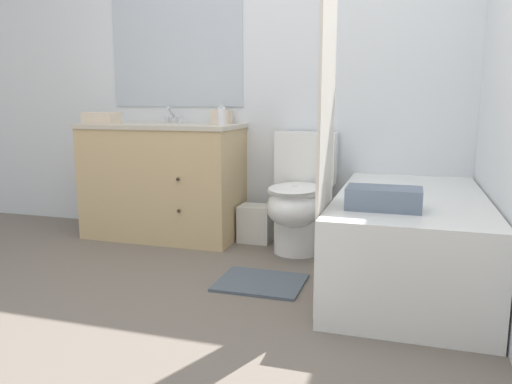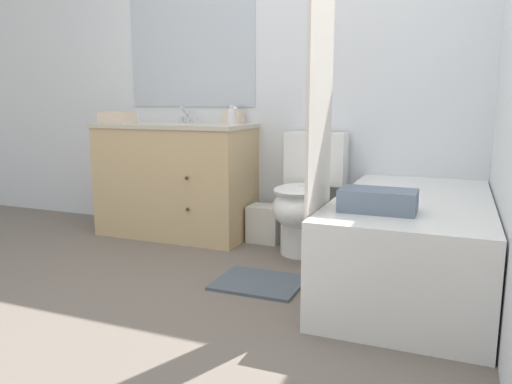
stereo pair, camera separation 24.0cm
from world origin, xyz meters
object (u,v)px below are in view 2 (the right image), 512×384
at_px(bathtub, 411,242).
at_px(bath_mat, 259,283).
at_px(vanity_cabinet, 176,179).
at_px(sink_faucet, 187,118).
at_px(toilet, 306,198).
at_px(tissue_box, 234,116).
at_px(soap_dispenser, 231,116).
at_px(wastebasket, 265,224).
at_px(hand_towel_folded, 117,118).
at_px(bath_towel_folded, 378,200).

bearing_deg(bathtub, bath_mat, -160.67).
height_order(vanity_cabinet, sink_faucet, sink_faucet).
height_order(toilet, tissue_box, tissue_box).
height_order(vanity_cabinet, bathtub, vanity_cabinet).
relative_size(vanity_cabinet, soap_dispenser, 8.21).
distance_m(toilet, tissue_box, 0.85).
relative_size(sink_faucet, bath_mat, 0.30).
relative_size(wastebasket, bath_mat, 0.56).
xyz_separation_m(tissue_box, soap_dispenser, (0.07, -0.20, 0.01)).
distance_m(tissue_box, hand_towel_folded, 0.86).
height_order(vanity_cabinet, hand_towel_folded, hand_towel_folded).
bearing_deg(bath_mat, hand_towel_folded, 155.75).
bearing_deg(bathtub, vanity_cabinet, 164.53).
bearing_deg(bathtub, sink_faucet, 158.97).
relative_size(sink_faucet, toilet, 0.18).
height_order(tissue_box, bath_mat, tissue_box).
xyz_separation_m(toilet, bathtub, (0.71, -0.40, -0.11)).
relative_size(sink_faucet, bath_towel_folded, 0.41).
height_order(bathtub, hand_towel_folded, hand_towel_folded).
distance_m(wastebasket, hand_towel_folded, 1.34).
relative_size(toilet, bath_mat, 1.67).
distance_m(vanity_cabinet, toilet, 1.03).
distance_m(vanity_cabinet, soap_dispenser, 0.66).
distance_m(tissue_box, bath_mat, 1.39).
distance_m(bathtub, tissue_box, 1.62).
bearing_deg(hand_towel_folded, wastebasket, 9.67).
relative_size(wastebasket, soap_dispenser, 1.90).
xyz_separation_m(vanity_cabinet, sink_faucet, (-0.00, 0.19, 0.44)).
xyz_separation_m(vanity_cabinet, soap_dispenser, (0.47, -0.03, 0.47)).
xyz_separation_m(toilet, tissue_box, (-0.63, 0.25, 0.52)).
bearing_deg(bathtub, soap_dispenser, 160.31).
distance_m(toilet, wastebasket, 0.43).
height_order(vanity_cabinet, bath_towel_folded, vanity_cabinet).
relative_size(vanity_cabinet, bath_mat, 2.42).
xyz_separation_m(wastebasket, bath_towel_folded, (0.92, -0.96, 0.42)).
bearing_deg(tissue_box, sink_faucet, 177.24).
bearing_deg(bath_towel_folded, soap_dispenser, 142.67).
height_order(sink_faucet, bath_mat, sink_faucet).
height_order(tissue_box, soap_dispenser, soap_dispenser).
xyz_separation_m(soap_dispenser, bath_towel_folded, (1.14, -0.87, -0.35)).
distance_m(bathtub, bath_mat, 0.85).
relative_size(bathtub, soap_dispenser, 10.84).
xyz_separation_m(hand_towel_folded, bath_mat, (1.38, -0.62, -0.87)).
height_order(tissue_box, hand_towel_folded, tissue_box).
bearing_deg(soap_dispenser, wastebasket, 21.31).
relative_size(wastebasket, tissue_box, 1.99).
bearing_deg(hand_towel_folded, sink_faucet, 37.56).
bearing_deg(vanity_cabinet, wastebasket, 4.84).
bearing_deg(sink_faucet, toilet, -14.43).
xyz_separation_m(vanity_cabinet, wastebasket, (0.69, 0.06, -0.29)).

